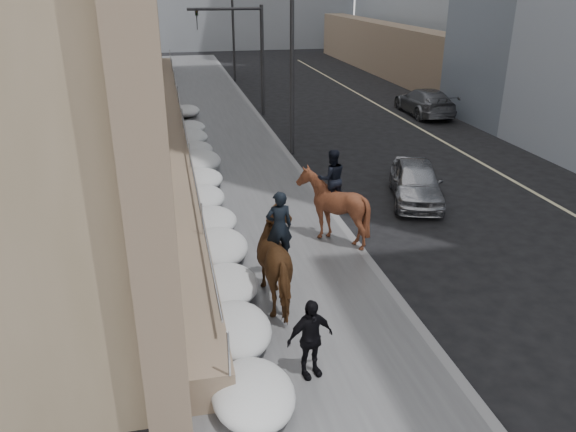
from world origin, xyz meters
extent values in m
plane|color=black|center=(0.00, 0.00, 0.00)|extent=(140.00, 140.00, 0.00)
cube|color=#48484A|center=(0.00, 10.00, 0.06)|extent=(5.00, 80.00, 0.12)
cube|color=slate|center=(2.62, 10.00, 0.06)|extent=(0.24, 80.00, 0.12)
cube|color=#BFB78C|center=(10.50, 10.00, 0.01)|extent=(0.15, 70.00, 0.01)
cube|color=#7F6852|center=(-2.25, 20.00, 0.45)|extent=(1.10, 44.00, 0.90)
cylinder|color=silver|center=(-1.80, 20.00, 1.35)|extent=(0.06, 42.00, 0.06)
cube|color=black|center=(-2.70, 13.00, 4.00)|extent=(0.20, 2.20, 4.50)
cylinder|color=#2D2D30|center=(2.90, 14.00, 4.00)|extent=(0.18, 0.18, 8.00)
cylinder|color=#2D2D30|center=(2.90, 34.00, 4.00)|extent=(0.18, 0.18, 8.00)
cylinder|color=#2D2D30|center=(3.00, 22.00, 3.00)|extent=(0.20, 0.20, 6.00)
cylinder|color=#2D2D30|center=(1.00, 22.00, 5.80)|extent=(4.00, 0.16, 0.16)
imported|color=black|center=(-0.50, 22.00, 5.30)|extent=(0.18, 0.22, 1.10)
ellipsoid|color=silver|center=(-1.45, 0.00, 0.46)|extent=(1.50, 2.10, 0.68)
ellipsoid|color=silver|center=(-1.40, 4.00, 0.48)|extent=(1.60, 2.20, 0.72)
ellipsoid|color=silver|center=(-1.50, 8.00, 0.44)|extent=(1.40, 2.00, 0.64)
ellipsoid|color=silver|center=(-1.35, 12.00, 0.50)|extent=(1.70, 2.30, 0.76)
ellipsoid|color=silver|center=(-1.45, 16.00, 0.45)|extent=(1.50, 2.10, 0.66)
imported|color=#422814|center=(-0.13, 1.50, 1.18)|extent=(1.32, 2.59, 2.12)
imported|color=black|center=(-0.13, 1.65, 1.98)|extent=(0.66, 0.46, 1.72)
imported|color=#4A2515|center=(1.97, 4.52, 1.18)|extent=(1.75, 1.96, 2.13)
imported|color=black|center=(1.97, 4.67, 1.98)|extent=(0.85, 0.67, 1.72)
imported|color=black|center=(-0.18, -1.31, 0.95)|extent=(1.04, 0.63, 1.65)
imported|color=#93949A|center=(5.86, 7.28, 0.70)|extent=(2.87, 4.45, 1.41)
imported|color=#56585E|center=(12.09, 20.00, 0.76)|extent=(2.31, 5.29, 1.51)
camera|label=1|loc=(-2.49, -9.92, 7.22)|focal=35.00mm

